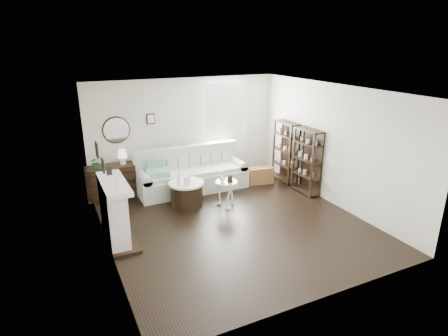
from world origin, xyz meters
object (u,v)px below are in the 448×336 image
dresser (110,181)px  pedestal_table (226,183)px  drum_table (187,193)px  sofa (191,176)px

dresser → pedestal_table: bearing=-37.6°
dresser → drum_table: dresser is taller
drum_table → sofa: bearing=62.8°
sofa → pedestal_table: bearing=-76.3°
drum_table → dresser: bearing=139.0°
dresser → drum_table: bearing=-41.0°
pedestal_table → dresser: bearing=142.4°
dresser → pedestal_table: (2.25, -1.73, 0.17)m
sofa → pedestal_table: (0.33, -1.35, 0.21)m
dresser → drum_table: size_ratio=1.44×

